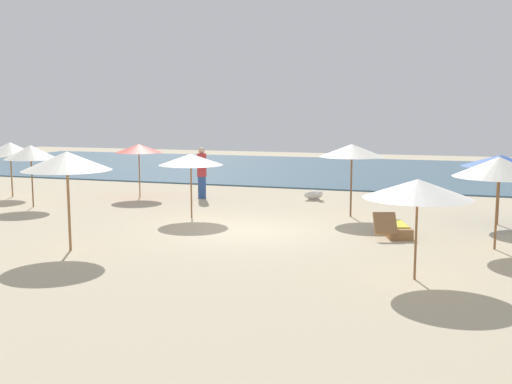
% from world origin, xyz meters
% --- Properties ---
extents(ground_plane, '(60.00, 60.00, 0.00)m').
position_xyz_m(ground_plane, '(0.00, 0.00, 0.00)').
color(ground_plane, '#BCAD8E').
extents(ocean_water, '(48.00, 16.00, 0.06)m').
position_xyz_m(ocean_water, '(0.00, 17.00, 0.03)').
color(ocean_water, '#3D6075').
rests_on(ocean_water, ground_plane).
extents(umbrella_0, '(2.06, 2.06, 2.34)m').
position_xyz_m(umbrella_0, '(-3.26, -3.48, 2.12)').
color(umbrella_0, olive).
rests_on(umbrella_0, ground_plane).
extents(umbrella_1, '(2.00, 2.00, 2.25)m').
position_xyz_m(umbrella_1, '(2.28, 3.15, 2.05)').
color(umbrella_1, brown).
rests_on(umbrella_1, ground_plane).
extents(umbrella_2, '(1.76, 1.76, 2.01)m').
position_xyz_m(umbrella_2, '(-6.05, 4.91, 1.85)').
color(umbrella_2, olive).
rests_on(umbrella_2, ground_plane).
extents(umbrella_3, '(2.10, 2.10, 1.98)m').
position_xyz_m(umbrella_3, '(4.64, -3.48, 1.79)').
color(umbrella_3, brown).
rests_on(umbrella_3, ground_plane).
extents(umbrella_4, '(2.11, 2.11, 2.21)m').
position_xyz_m(umbrella_4, '(6.28, -0.23, 1.97)').
color(umbrella_4, brown).
rests_on(umbrella_4, ground_plane).
extents(umbrella_5, '(2.16, 2.16, 2.02)m').
position_xyz_m(umbrella_5, '(6.53, 3.13, 1.85)').
color(umbrella_5, brown).
rests_on(umbrella_5, ground_plane).
extents(umbrella_6, '(1.76, 1.76, 2.07)m').
position_xyz_m(umbrella_6, '(-10.68, 3.41, 1.85)').
color(umbrella_6, olive).
rests_on(umbrella_6, ground_plane).
extents(umbrella_7, '(1.76, 1.76, 2.11)m').
position_xyz_m(umbrella_7, '(-8.32, 1.61, 1.87)').
color(umbrella_7, brown).
rests_on(umbrella_7, ground_plane).
extents(umbrella_8, '(1.97, 1.97, 1.97)m').
position_xyz_m(umbrella_8, '(-2.33, 1.42, 1.80)').
color(umbrella_8, brown).
rests_on(umbrella_8, ground_plane).
extents(lounger_2, '(1.06, 1.79, 0.68)m').
position_xyz_m(lounger_2, '(3.86, 0.66, 0.18)').
color(lounger_2, olive).
rests_on(lounger_2, ground_plane).
extents(person_0, '(0.40, 0.40, 1.90)m').
position_xyz_m(person_0, '(-3.65, 5.30, 0.97)').
color(person_0, '#2D4C8C').
rests_on(person_0, ground_plane).
extents(dog, '(0.77, 0.64, 0.36)m').
position_xyz_m(dog, '(0.45, 6.15, 0.19)').
color(dog, silver).
rests_on(dog, ground_plane).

